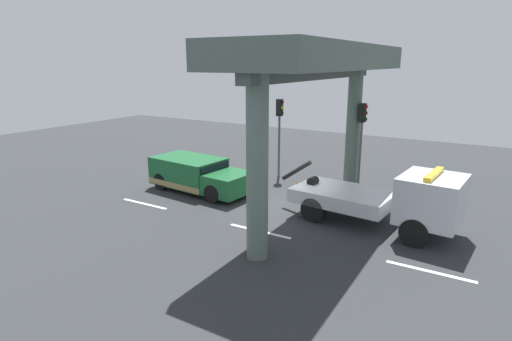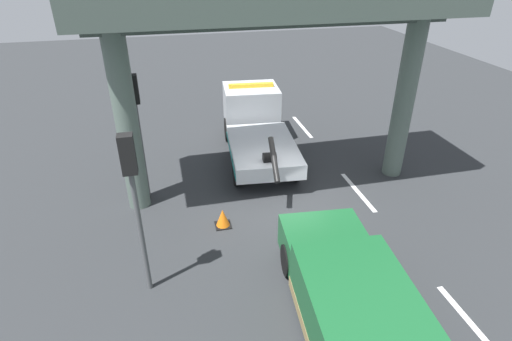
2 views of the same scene
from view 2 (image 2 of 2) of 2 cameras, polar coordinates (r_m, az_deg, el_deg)
ground_plane at (r=13.93m, az=3.58°, el=-4.57°), size 60.00×40.00×0.10m
lane_stripe_west at (r=11.15m, az=28.24°, el=-18.79°), size 2.60×0.16×0.01m
lane_stripe_mid at (r=14.86m, az=14.05°, el=-2.88°), size 2.60×0.16×0.01m
lane_stripe_east at (r=19.73m, az=6.48°, el=6.11°), size 2.60×0.16×0.01m
tow_truck_white at (r=16.85m, az=-0.06°, el=6.59°), size 7.33×2.91×2.46m
towed_van_green at (r=9.68m, az=12.97°, el=-17.23°), size 5.37×2.62×1.58m
overpass_structure at (r=12.65m, az=3.10°, el=21.11°), size 3.60×11.34×6.82m
traffic_light_near at (r=9.30m, az=-16.89°, el=-1.64°), size 0.39×0.32×4.26m
traffic_light_far at (r=13.39m, az=-16.40°, el=8.01°), size 0.39×0.32×4.25m
traffic_cone_orange at (r=12.67m, az=-4.67°, el=-6.67°), size 0.49×0.49×0.58m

